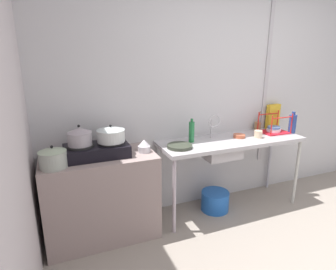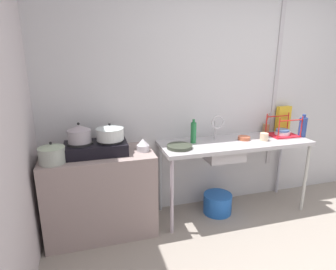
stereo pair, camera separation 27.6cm
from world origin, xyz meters
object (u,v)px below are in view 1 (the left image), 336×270
(faucet, at_px, (214,122))
(stove, at_px, (97,150))
(frying_pan, at_px, (180,146))
(dish_rack, at_px, (274,129))
(pot_beside_stove, at_px, (53,158))
(cup_by_rack, at_px, (258,134))
(bucket_on_floor, at_px, (215,201))
(pot_on_left_burner, at_px, (80,136))
(bottle_by_rack, at_px, (292,123))
(bottle_by_sink, at_px, (192,132))
(sink_basin, at_px, (220,150))
(cereal_box, at_px, (273,116))
(percolator, at_px, (144,146))
(utensil_jar, at_px, (258,126))
(small_bowl_on_drainboard, at_px, (239,136))
(pot_on_right_burner, at_px, (111,134))

(faucet, bearing_deg, stove, -176.34)
(stove, bearing_deg, frying_pan, -4.03)
(dish_rack, bearing_deg, pot_beside_stove, -175.67)
(pot_beside_stove, distance_m, cup_by_rack, 2.13)
(frying_pan, relative_size, bucket_on_floor, 0.80)
(pot_on_left_burner, bearing_deg, bottle_by_rack, -0.99)
(bottle_by_sink, height_order, bottle_by_rack, bottle_by_rack)
(sink_basin, bearing_deg, pot_on_left_burner, 178.22)
(cup_by_rack, xyz_separation_m, cereal_box, (0.44, 0.27, 0.11))
(percolator, height_order, bucket_on_floor, percolator)
(pot_beside_stove, height_order, utensil_jar, utensil_jar)
(cup_by_rack, relative_size, cereal_box, 0.29)
(pot_on_left_burner, distance_m, bottle_by_sink, 1.14)
(pot_on_left_burner, bearing_deg, bucket_on_floor, -0.27)
(cereal_box, bearing_deg, small_bowl_on_drainboard, -168.27)
(pot_on_right_burner, height_order, sink_basin, pot_on_right_burner)
(cup_by_rack, bearing_deg, dish_rack, 18.78)
(cup_by_rack, relative_size, bottle_by_rack, 0.35)
(small_bowl_on_drainboard, relative_size, bottle_by_sink, 0.52)
(utensil_jar, bearing_deg, faucet, -169.76)
(stove, distance_m, cereal_box, 2.21)
(pot_on_right_burner, xyz_separation_m, cereal_box, (2.06, 0.22, -0.04))
(bottle_by_rack, bearing_deg, cereal_box, 104.45)
(pot_on_right_burner, distance_m, dish_rack, 1.95)
(percolator, bearing_deg, stove, 174.54)
(sink_basin, height_order, utensil_jar, utensil_jar)
(dish_rack, distance_m, cereal_box, 0.23)
(stove, relative_size, bucket_on_floor, 1.81)
(frying_pan, bearing_deg, bottle_by_sink, 34.03)
(sink_basin, xyz_separation_m, cereal_box, (0.91, 0.26, 0.24))
(pot_beside_stove, bearing_deg, pot_on_right_burner, 15.04)
(pot_beside_stove, bearing_deg, bottle_by_rack, 2.04)
(pot_on_left_burner, relative_size, bucket_on_floor, 0.67)
(dish_rack, relative_size, bucket_on_floor, 1.00)
(pot_on_right_burner, relative_size, sink_basin, 0.66)
(bottle_by_rack, relative_size, cereal_box, 0.84)
(pot_on_right_burner, height_order, bottle_by_sink, pot_on_right_burner)
(pot_beside_stove, distance_m, faucet, 1.65)
(pot_on_right_burner, bearing_deg, bottle_by_sink, 5.05)
(pot_on_right_burner, height_order, pot_beside_stove, pot_on_right_burner)
(pot_on_left_burner, height_order, pot_beside_stove, pot_on_left_burner)
(faucet, height_order, bottle_by_rack, faucet)
(cup_by_rack, bearing_deg, sink_basin, 178.28)
(sink_basin, height_order, bucket_on_floor, sink_basin)
(pot_beside_stove, bearing_deg, bucket_on_floor, 4.48)
(frying_pan, xyz_separation_m, cup_by_rack, (0.96, -0.00, 0.02))
(dish_rack, bearing_deg, cereal_box, 54.33)
(percolator, distance_m, bucket_on_floor, 1.14)
(sink_basin, distance_m, small_bowl_on_drainboard, 0.31)
(small_bowl_on_drainboard, distance_m, cereal_box, 0.67)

